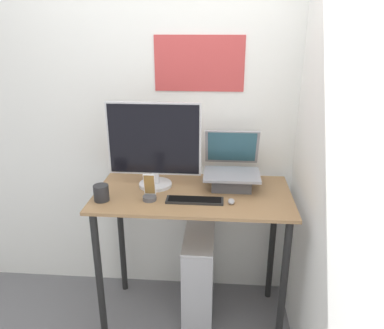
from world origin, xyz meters
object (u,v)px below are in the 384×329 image
at_px(mouse, 231,201).
at_px(cell_phone, 150,193).
at_px(monitor, 154,147).
at_px(computer_tower, 199,272).
at_px(keyboard, 195,200).
at_px(laptop, 232,174).

bearing_deg(mouse, cell_phone, 178.61).
bearing_deg(monitor, computer_tower, 0.75).
height_order(keyboard, cell_phone, cell_phone).
xyz_separation_m(keyboard, computer_tower, (0.01, 0.21, -0.64)).
relative_size(mouse, cell_phone, 0.37).
bearing_deg(laptop, keyboard, -131.84).
distance_m(laptop, computer_tower, 0.75).
distance_m(keyboard, computer_tower, 0.68).
xyz_separation_m(monitor, cell_phone, (0.00, -0.20, -0.22)).
xyz_separation_m(cell_phone, computer_tower, (0.27, 0.21, -0.68)).
bearing_deg(monitor, keyboard, -38.06).
bearing_deg(mouse, computer_tower, 131.55).
height_order(mouse, computer_tower, mouse).
height_order(laptop, mouse, laptop).
bearing_deg(cell_phone, monitor, 90.31).
bearing_deg(monitor, cell_phone, -89.69).
distance_m(laptop, keyboard, 0.32).
bearing_deg(keyboard, laptop, 48.16).
relative_size(laptop, mouse, 5.72).
bearing_deg(cell_phone, computer_tower, 36.81).
distance_m(laptop, cell_phone, 0.53).
distance_m(monitor, computer_tower, 0.94).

